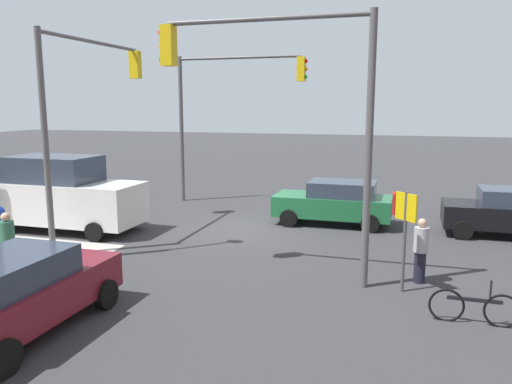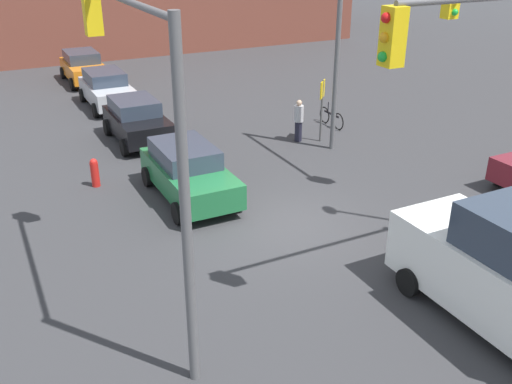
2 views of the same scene
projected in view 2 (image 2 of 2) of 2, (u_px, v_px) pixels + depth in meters
The scene contains 12 objects.
ground_plane at pixel (287, 223), 16.00m from camera, with size 120.00×120.00×0.00m, color #333335.
traffic_signal_nw_corner at pixel (376, 30), 17.88m from camera, with size 5.42×0.36×6.50m.
traffic_signal_se_corner at pixel (139, 101), 10.39m from camera, with size 5.86×0.36×6.50m.
traffic_signal_ne_corner at pixel (507, 87), 11.39m from camera, with size 0.36×5.50×6.50m.
warning_sign_two_way at pixel (322, 100), 21.56m from camera, with size 0.48×0.48×2.40m.
fire_hydrant at pixel (95, 172), 18.13m from camera, with size 0.26×0.26×0.94m.
coupe_silver at pixel (107, 89), 26.26m from camera, with size 4.15×2.02×1.62m.
coupe_orange at pixel (83, 67), 30.47m from camera, with size 4.14×2.02×1.62m.
coupe_green at pixel (188, 171), 17.26m from camera, with size 4.26×2.02×1.62m.
sedan_black at pixel (137, 120), 21.92m from camera, with size 3.82×2.02×1.62m.
pedestrian_walking_north at pixel (299, 120), 21.90m from camera, with size 0.36×0.36×1.63m.
bicycle_at_crosswalk at pixel (331, 118), 23.82m from camera, with size 1.75×0.05×0.97m.
Camera 2 is at (12.25, -7.15, 7.49)m, focal length 40.00 mm.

